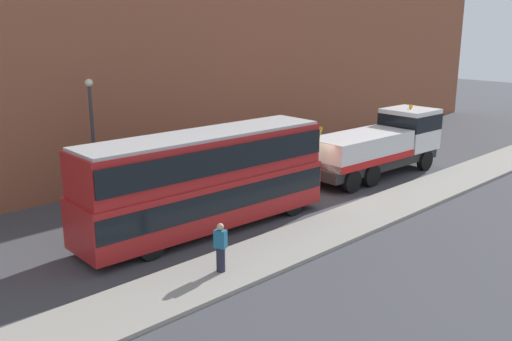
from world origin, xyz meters
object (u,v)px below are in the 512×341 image
(recovery_tow_truck, at_px, (380,144))
(street_lamp, at_px, (93,131))
(double_decker_bus, at_px, (206,177))
(pedestrian_onlooker, at_px, (221,248))

(recovery_tow_truck, height_order, street_lamp, street_lamp)
(double_decker_bus, bearing_deg, street_lamp, 106.17)
(recovery_tow_truck, distance_m, double_decker_bus, 12.34)
(double_decker_bus, xyz_separation_m, street_lamp, (-1.52, 6.21, 1.24))
(pedestrian_onlooker, bearing_deg, street_lamp, 62.35)
(recovery_tow_truck, relative_size, pedestrian_onlooker, 5.96)
(street_lamp, bearing_deg, recovery_tow_truck, -24.21)
(pedestrian_onlooker, xyz_separation_m, street_lamp, (0.86, 9.89, 2.49))
(pedestrian_onlooker, distance_m, street_lamp, 10.23)
(recovery_tow_truck, bearing_deg, double_decker_bus, -177.71)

